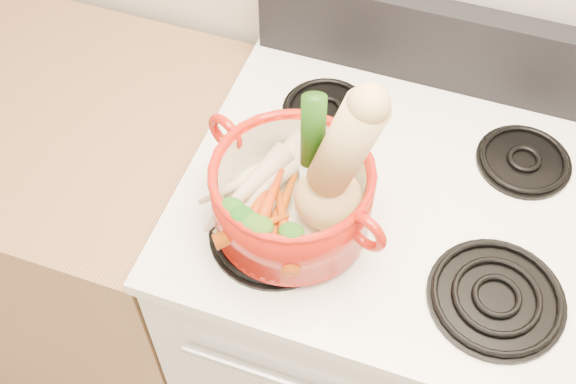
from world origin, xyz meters
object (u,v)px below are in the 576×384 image
(stove_body, at_px, (377,317))
(dutch_oven, at_px, (292,196))
(squash, at_px, (341,165))
(leek, at_px, (311,154))

(stove_body, height_order, dutch_oven, dutch_oven)
(squash, bearing_deg, dutch_oven, -178.35)
(dutch_oven, xyz_separation_m, squash, (0.08, 0.01, 0.11))
(stove_body, distance_m, leek, 0.68)
(dutch_oven, relative_size, squash, 0.92)
(stove_body, distance_m, squash, 0.70)
(leek, bearing_deg, dutch_oven, -147.94)
(leek, bearing_deg, stove_body, 15.81)
(dutch_oven, xyz_separation_m, leek, (0.02, 0.03, 0.09))
(squash, bearing_deg, stove_body, 49.66)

